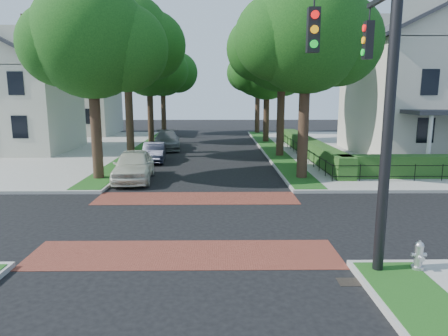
{
  "coord_description": "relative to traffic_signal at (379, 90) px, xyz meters",
  "views": [
    {
      "loc": [
        1.03,
        -14.19,
        4.59
      ],
      "look_at": [
        1.22,
        2.02,
        1.6
      ],
      "focal_mm": 32.0,
      "sensor_mm": 36.0,
      "label": 1
    }
  ],
  "objects": [
    {
      "name": "house_victorian",
      "position": [
        12.62,
        20.33,
        1.31
      ],
      "size": [
        13.0,
        13.05,
        12.48
      ],
      "color": "beige",
      "rests_on": "sidewalk_ne"
    },
    {
      "name": "parked_car_front",
      "position": [
        -8.49,
        11.43,
        -3.88
      ],
      "size": [
        2.38,
        5.03,
        1.66
      ],
      "primitive_type": "imported",
      "rotation": [
        0.0,
        0.0,
        0.09
      ],
      "color": "silver",
      "rests_on": "ground"
    },
    {
      "name": "tree_left_far",
      "position": [
        -10.29,
        28.63,
        2.41
      ],
      "size": [
        7.0,
        6.02,
        9.86
      ],
      "color": "black",
      "rests_on": "sidewalk_nw"
    },
    {
      "name": "traffic_signal",
      "position": [
        0.0,
        0.0,
        0.0
      ],
      "size": [
        2.17,
        2.0,
        8.0
      ],
      "color": "black",
      "rests_on": "sidewalk_se"
    },
    {
      "name": "tree_right_back",
      "position": [
        0.72,
        37.64,
        2.56
      ],
      "size": [
        7.5,
        6.45,
        10.2
      ],
      "color": "black",
      "rests_on": "sidewalk_ne"
    },
    {
      "name": "ground",
      "position": [
        -4.89,
        4.41,
        -4.71
      ],
      "size": [
        120.0,
        120.0,
        0.0
      ],
      "primitive_type": "plane",
      "color": "black",
      "rests_on": "ground"
    },
    {
      "name": "tree_right_mid",
      "position": [
        0.72,
        19.66,
        3.28
      ],
      "size": [
        8.25,
        7.09,
        11.22
      ],
      "color": "black",
      "rests_on": "sidewalk_ne"
    },
    {
      "name": "crosswalk_near",
      "position": [
        -4.89,
        1.21,
        -4.7
      ],
      "size": [
        9.0,
        2.2,
        0.01
      ],
      "primitive_type": "cube",
      "color": "maroon",
      "rests_on": "ground"
    },
    {
      "name": "grass_strip_nw",
      "position": [
        -10.29,
        23.51,
        -4.55
      ],
      "size": [
        1.6,
        29.8,
        0.02
      ],
      "primitive_type": "cube",
      "color": "#163E11",
      "rests_on": "sidewalk_nw"
    },
    {
      "name": "tree_left_near",
      "position": [
        -10.28,
        11.64,
        2.56
      ],
      "size": [
        7.5,
        6.45,
        10.2
      ],
      "color": "black",
      "rests_on": "sidewalk_nw"
    },
    {
      "name": "tree_left_mid",
      "position": [
        -10.28,
        19.66,
        3.64
      ],
      "size": [
        8.0,
        6.88,
        11.48
      ],
      "color": "black",
      "rests_on": "sidewalk_nw"
    },
    {
      "name": "house_left_far",
      "position": [
        -20.38,
        36.41,
        0.33
      ],
      "size": [
        10.0,
        9.0,
        10.14
      ],
      "color": "beige",
      "rests_on": "sidewalk_nw"
    },
    {
      "name": "tree_left_back",
      "position": [
        -10.28,
        37.65,
        2.7
      ],
      "size": [
        7.75,
        6.66,
        10.44
      ],
      "color": "black",
      "rests_on": "sidewalk_nw"
    },
    {
      "name": "tree_right_far",
      "position": [
        0.71,
        28.64,
        2.2
      ],
      "size": [
        7.25,
        6.23,
        9.74
      ],
      "color": "black",
      "rests_on": "sidewalk_ne"
    },
    {
      "name": "house_left_near",
      "position": [
        -20.38,
        22.41,
        0.33
      ],
      "size": [
        10.0,
        9.0,
        10.14
      ],
      "color": "beige",
      "rests_on": "sidewalk_nw"
    },
    {
      "name": "sidewalk_ne",
      "position": [
        14.61,
        23.41,
        -4.63
      ],
      "size": [
        30.0,
        30.0,
        0.15
      ],
      "primitive_type": "cube",
      "color": "gray",
      "rests_on": "ground"
    },
    {
      "name": "hedge_main_road",
      "position": [
        2.81,
        19.41,
        -3.96
      ],
      "size": [
        1.0,
        18.0,
        1.2
      ],
      "primitive_type": "cube",
      "color": "#1B4718",
      "rests_on": "sidewalk_ne"
    },
    {
      "name": "tree_right_near",
      "position": [
        0.72,
        11.65,
        2.92
      ],
      "size": [
        7.75,
        6.67,
        10.66
      ],
      "color": "black",
      "rests_on": "sidewalk_ne"
    },
    {
      "name": "storm_drain",
      "position": [
        -0.59,
        -0.59,
        -4.7
      ],
      "size": [
        0.65,
        0.45,
        0.01
      ],
      "primitive_type": "cube",
      "color": "black",
      "rests_on": "ground"
    },
    {
      "name": "parked_car_rear",
      "position": [
        -8.31,
        23.92,
        -3.95
      ],
      "size": [
        2.79,
        5.47,
        1.52
      ],
      "primitive_type": "imported",
      "rotation": [
        0.0,
        0.0,
        0.13
      ],
      "color": "slate",
      "rests_on": "ground"
    },
    {
      "name": "fire_hydrant",
      "position": [
        1.25,
        -0.19,
        -4.19
      ],
      "size": [
        0.39,
        0.38,
        0.78
      ],
      "rotation": [
        0.0,
        0.0,
        0.06
      ],
      "color": "#ACADAF",
      "rests_on": "sidewalk_se"
    },
    {
      "name": "parked_car_middle",
      "position": [
        -8.38,
        17.6,
        -4.04
      ],
      "size": [
        1.76,
        4.14,
        1.33
      ],
      "primitive_type": "imported",
      "rotation": [
        0.0,
        0.0,
        0.09
      ],
      "color": "black",
      "rests_on": "ground"
    },
    {
      "name": "crosswalk_far",
      "position": [
        -4.89,
        7.61,
        -4.7
      ],
      "size": [
        9.0,
        2.2,
        0.01
      ],
      "primitive_type": "cube",
      "color": "maroon",
      "rests_on": "ground"
    },
    {
      "name": "grass_strip_ne",
      "position": [
        0.51,
        23.51,
        -4.55
      ],
      "size": [
        1.6,
        29.8,
        0.02
      ],
      "primitive_type": "cube",
      "color": "#163E11",
      "rests_on": "sidewalk_ne"
    },
    {
      "name": "fence_main_road",
      "position": [
        2.01,
        19.41,
        -4.11
      ],
      "size": [
        0.06,
        18.0,
        0.9
      ],
      "primitive_type": null,
      "color": "black",
      "rests_on": "sidewalk_ne"
    }
  ]
}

